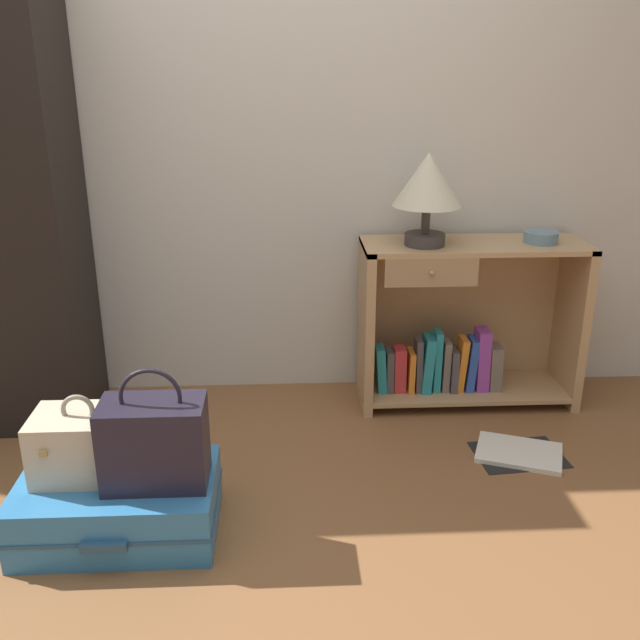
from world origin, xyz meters
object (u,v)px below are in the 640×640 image
table_lamp (428,184)px  suitcase_large (119,505)px  bookshelf (461,327)px  bowl (541,237)px  train_case (82,444)px  handbag (154,442)px  open_book_on_floor (519,453)px

table_lamp → suitcase_large: (-1.15, -0.89, -0.89)m
bookshelf → suitcase_large: bookshelf is taller
bowl → train_case: bearing=-153.8°
suitcase_large → bookshelf: bearing=34.8°
handbag → train_case: bearing=165.7°
bookshelf → bowl: size_ratio=6.66×
train_case → handbag: handbag is taller
train_case → open_book_on_floor: 1.65m
bookshelf → handbag: 1.54m
handbag → open_book_on_floor: (1.33, 0.43, -0.34)m
train_case → handbag: bearing=-14.3°
open_book_on_floor → bowl: bearing=70.2°
open_book_on_floor → bookshelf: bearing=103.9°
table_lamp → open_book_on_floor: size_ratio=1.00×
bookshelf → open_book_on_floor: 0.64m
bowl → open_book_on_floor: (-0.18, -0.50, -0.76)m
suitcase_large → open_book_on_floor: bearing=15.6°
train_case → handbag: 0.25m
suitcase_large → bowl: bearing=28.8°
table_lamp → bowl: (0.50, 0.02, -0.23)m
bowl → train_case: bowl is taller
bookshelf → open_book_on_floor: bearing=-76.1°
bowl → open_book_on_floor: bearing=-109.8°
bowl → suitcase_large: (-1.65, -0.91, -0.66)m
bowl → handbag: bowl is taller
table_lamp → bowl: size_ratio=2.66×
train_case → handbag: size_ratio=0.76×
bookshelf → suitcase_large: (-1.34, -0.93, -0.25)m
bowl → suitcase_large: bearing=-151.2°
bookshelf → suitcase_large: size_ratio=1.50×
bookshelf → open_book_on_floor: size_ratio=2.49×
open_book_on_floor → handbag: bearing=-162.0°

